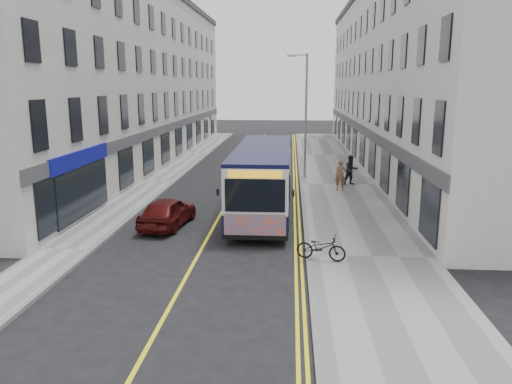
# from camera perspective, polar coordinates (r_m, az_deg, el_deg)

# --- Properties ---
(ground) EXTENTS (140.00, 140.00, 0.00)m
(ground) POSITION_cam_1_polar(r_m,az_deg,el_deg) (19.55, -5.99, -6.02)
(ground) COLOR black
(ground) RESTS_ON ground
(pavement_east) EXTENTS (4.50, 64.00, 0.12)m
(pavement_east) POSITION_cam_1_polar(r_m,az_deg,el_deg) (31.02, 9.36, 0.81)
(pavement_east) COLOR gray
(pavement_east) RESTS_ON ground
(pavement_west) EXTENTS (2.00, 64.00, 0.12)m
(pavement_west) POSITION_cam_1_polar(r_m,az_deg,el_deg) (31.98, -11.14, 1.08)
(pavement_west) COLOR gray
(pavement_west) RESTS_ON ground
(kerb_east) EXTENTS (0.18, 64.00, 0.13)m
(kerb_east) POSITION_cam_1_polar(r_m,az_deg,el_deg) (30.88, 5.20, 0.88)
(kerb_east) COLOR slate
(kerb_east) RESTS_ON ground
(kerb_west) EXTENTS (0.18, 64.00, 0.13)m
(kerb_west) POSITION_cam_1_polar(r_m,az_deg,el_deg) (31.73, -9.40, 1.07)
(kerb_west) COLOR slate
(kerb_west) RESTS_ON ground
(road_centre_line) EXTENTS (0.12, 64.00, 0.01)m
(road_centre_line) POSITION_cam_1_polar(r_m,az_deg,el_deg) (31.07, -2.20, 0.88)
(road_centre_line) COLOR yellow
(road_centre_line) RESTS_ON ground
(road_dbl_yellow_inner) EXTENTS (0.10, 64.00, 0.01)m
(road_dbl_yellow_inner) POSITION_cam_1_polar(r_m,az_deg,el_deg) (30.89, 4.37, 0.78)
(road_dbl_yellow_inner) COLOR yellow
(road_dbl_yellow_inner) RESTS_ON ground
(road_dbl_yellow_outer) EXTENTS (0.10, 64.00, 0.01)m
(road_dbl_yellow_outer) POSITION_cam_1_polar(r_m,az_deg,el_deg) (30.89, 4.74, 0.78)
(road_dbl_yellow_outer) COLOR yellow
(road_dbl_yellow_outer) RESTS_ON ground
(terrace_east) EXTENTS (6.00, 46.00, 13.00)m
(terrace_east) POSITION_cam_1_polar(r_m,az_deg,el_deg) (40.13, 16.16, 12.30)
(terrace_east) COLOR silver
(terrace_east) RESTS_ON ground
(terrace_west) EXTENTS (6.00, 46.00, 13.00)m
(terrace_west) POSITION_cam_1_polar(r_m,az_deg,el_deg) (41.17, -13.72, 12.41)
(terrace_west) COLOR silver
(terrace_west) RESTS_ON ground
(streetlamp) EXTENTS (1.32, 0.18, 8.00)m
(streetlamp) POSITION_cam_1_polar(r_m,az_deg,el_deg) (32.34, 5.59, 9.10)
(streetlamp) COLOR #909498
(streetlamp) RESTS_ON ground
(city_bus) EXTENTS (2.58, 11.04, 3.21)m
(city_bus) POSITION_cam_1_polar(r_m,az_deg,el_deg) (23.97, 0.82, 1.77)
(city_bus) COLOR black
(city_bus) RESTS_ON ground
(bicycle) EXTENTS (1.82, 1.02, 0.91)m
(bicycle) POSITION_cam_1_polar(r_m,az_deg,el_deg) (17.48, 7.43, -6.29)
(bicycle) COLOR black
(bicycle) RESTS_ON pavement_east
(pedestrian_near) EXTENTS (0.67, 0.47, 1.74)m
(pedestrian_near) POSITION_cam_1_polar(r_m,az_deg,el_deg) (28.97, 9.65, 1.87)
(pedestrian_near) COLOR brown
(pedestrian_near) RESTS_ON pavement_east
(pedestrian_far) EXTENTS (1.06, 0.94, 1.80)m
(pedestrian_far) POSITION_cam_1_polar(r_m,az_deg,el_deg) (30.78, 10.82, 2.49)
(pedestrian_far) COLOR black
(pedestrian_far) RESTS_ON pavement_east
(car_white) EXTENTS (1.51, 3.93, 1.28)m
(car_white) POSITION_cam_1_polar(r_m,az_deg,el_deg) (41.14, 2.28, 4.55)
(car_white) COLOR white
(car_white) RESTS_ON ground
(car_maroon) EXTENTS (2.07, 4.07, 1.33)m
(car_maroon) POSITION_cam_1_polar(r_m,az_deg,el_deg) (22.06, -10.07, -2.24)
(car_maroon) COLOR #480D0C
(car_maroon) RESTS_ON ground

